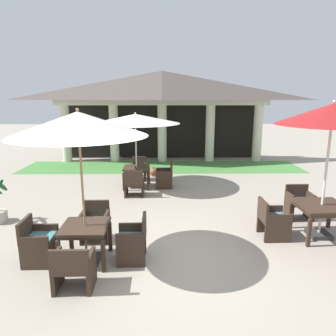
{
  "coord_description": "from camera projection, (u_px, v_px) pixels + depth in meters",
  "views": [
    {
      "loc": [
        0.09,
        -5.46,
        3.08
      ],
      "look_at": [
        0.19,
        2.27,
        1.28
      ],
      "focal_mm": 33.16,
      "sensor_mm": 36.0,
      "label": 1
    }
  ],
  "objects": [
    {
      "name": "patio_chair_mid_left_north",
      "position": [
        299.0,
        203.0,
        7.94
      ],
      "size": [
        0.61,
        0.52,
        0.85
      ],
      "rotation": [
        0.0,
        0.0,
        -3.12
      ],
      "color": "#38281E",
      "rests_on": "ground"
    },
    {
      "name": "patio_chair_mid_right_north",
      "position": [
        139.0,
        169.0,
        11.62
      ],
      "size": [
        0.54,
        0.54,
        0.86
      ],
      "rotation": [
        0.0,
        0.0,
        -3.13
      ],
      "color": "#38281E",
      "rests_on": "ground"
    },
    {
      "name": "patio_chair_near_foreground_north",
      "position": [
        95.0,
        223.0,
        6.73
      ],
      "size": [
        0.59,
        0.52,
        0.85
      ],
      "rotation": [
        0.0,
        0.0,
        -3.13
      ],
      "color": "#38281E",
      "rests_on": "ground"
    },
    {
      "name": "lawn_strip",
      "position": [
        162.0,
        167.0,
        13.82
      ],
      "size": [
        12.18,
        2.49,
        0.01
      ],
      "primitive_type": "cube",
      "color": "#47843D",
      "rests_on": "ground"
    },
    {
      "name": "terracotta_urn",
      "position": [
        153.0,
        172.0,
        12.23
      ],
      "size": [
        0.29,
        0.29,
        0.38
      ],
      "color": "#9E5633",
      "rests_on": "ground"
    },
    {
      "name": "patio_chair_near_foreground_west",
      "position": [
        38.0,
        241.0,
        5.83
      ],
      "size": [
        0.55,
        0.63,
        0.87
      ],
      "rotation": [
        0.0,
        0.0,
        -1.55
      ],
      "color": "#38281E",
      "rests_on": "ground"
    },
    {
      "name": "patio_umbrella_mid_left",
      "position": [
        333.0,
        115.0,
        6.38
      ],
      "size": [
        2.33,
        2.33,
        3.0
      ],
      "color": "#2D2D2D",
      "rests_on": "ground"
    },
    {
      "name": "patio_chair_near_foreground_east",
      "position": [
        134.0,
        240.0,
        5.88
      ],
      "size": [
        0.55,
        0.56,
        0.9
      ],
      "rotation": [
        0.0,
        0.0,
        -4.7
      ],
      "color": "#38281E",
      "rests_on": "ground"
    },
    {
      "name": "patio_chair_near_foreground_south",
      "position": [
        73.0,
        267.0,
        4.99
      ],
      "size": [
        0.63,
        0.52,
        0.8
      ],
      "rotation": [
        0.0,
        0.0,
        0.02
      ],
      "color": "#38281E",
      "rests_on": "ground"
    },
    {
      "name": "patio_umbrella_near_foreground",
      "position": [
        78.0,
        125.0,
        5.36
      ],
      "size": [
        2.43,
        2.43,
        2.89
      ],
      "color": "#2D2D2D",
      "rests_on": "ground"
    },
    {
      "name": "background_pavilion",
      "position": [
        162.0,
        94.0,
        14.5
      ],
      "size": [
        10.38,
        2.48,
        4.22
      ],
      "color": "beige",
      "rests_on": "ground"
    },
    {
      "name": "ground_plane",
      "position": [
        160.0,
        259.0,
        6.02
      ],
      "size": [
        60.0,
        60.0,
        0.0
      ],
      "primitive_type": "plane",
      "color": "#9E9384"
    },
    {
      "name": "patio_table_near_foreground",
      "position": [
        85.0,
        230.0,
        5.81
      ],
      "size": [
        0.87,
        0.87,
        0.73
      ],
      "rotation": [
        0.0,
        0.0,
        0.02
      ],
      "color": "#38281E",
      "rests_on": "ground"
    },
    {
      "name": "patio_chair_mid_left_west",
      "position": [
        272.0,
        220.0,
        6.86
      ],
      "size": [
        0.59,
        0.62,
        0.87
      ],
      "rotation": [
        0.0,
        0.0,
        -1.55
      ],
      "color": "#38281E",
      "rests_on": "ground"
    },
    {
      "name": "patio_table_mid_left",
      "position": [
        322.0,
        209.0,
        6.84
      ],
      "size": [
        1.04,
        1.04,
        0.75
      ],
      "rotation": [
        0.0,
        0.0,
        0.02
      ],
      "color": "#38281E",
      "rests_on": "ground"
    },
    {
      "name": "patio_chair_mid_right_south",
      "position": [
        134.0,
        184.0,
        9.73
      ],
      "size": [
        0.6,
        0.58,
        0.87
      ],
      "rotation": [
        0.0,
        0.0,
        0.01
      ],
      "color": "#38281E",
      "rests_on": "ground"
    },
    {
      "name": "patio_table_mid_right",
      "position": [
        137.0,
        170.0,
        10.63
      ],
      "size": [
        0.88,
        0.88,
        0.72
      ],
      "rotation": [
        0.0,
        0.0,
        0.01
      ],
      "color": "#38281E",
      "rests_on": "ground"
    },
    {
      "name": "patio_chair_mid_right_east",
      "position": [
        165.0,
        176.0,
        10.7
      ],
      "size": [
        0.57,
        0.62,
        0.88
      ],
      "rotation": [
        0.0,
        0.0,
        -4.71
      ],
      "color": "#38281E",
      "rests_on": "ground"
    },
    {
      "name": "patio_umbrella_mid_right",
      "position": [
        135.0,
        119.0,
        10.24
      ],
      "size": [
        2.97,
        2.97,
        2.57
      ],
      "color": "#2D2D2D",
      "rests_on": "ground"
    }
  ]
}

